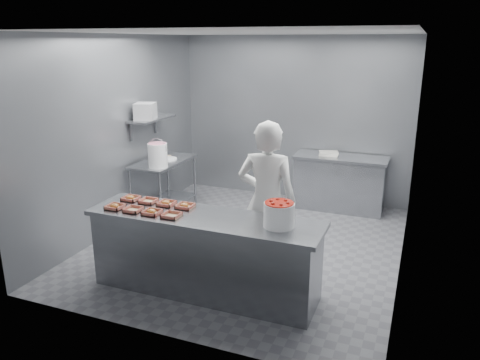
% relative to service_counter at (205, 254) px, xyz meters
% --- Properties ---
extents(floor, '(4.50, 4.50, 0.00)m').
position_rel_service_counter_xyz_m(floor, '(0.00, 1.35, -0.45)').
color(floor, '#4C4C51').
rests_on(floor, ground).
extents(ceiling, '(4.50, 4.50, 0.00)m').
position_rel_service_counter_xyz_m(ceiling, '(0.00, 1.35, 2.35)').
color(ceiling, white).
rests_on(ceiling, wall_back).
extents(wall_back, '(4.00, 0.04, 2.80)m').
position_rel_service_counter_xyz_m(wall_back, '(0.00, 3.60, 0.95)').
color(wall_back, slate).
rests_on(wall_back, ground).
extents(wall_left, '(0.04, 4.50, 2.80)m').
position_rel_service_counter_xyz_m(wall_left, '(-2.00, 1.35, 0.95)').
color(wall_left, slate).
rests_on(wall_left, ground).
extents(wall_right, '(0.04, 4.50, 2.80)m').
position_rel_service_counter_xyz_m(wall_right, '(2.00, 1.35, 0.95)').
color(wall_right, slate).
rests_on(wall_right, ground).
extents(service_counter, '(2.60, 0.70, 0.90)m').
position_rel_service_counter_xyz_m(service_counter, '(0.00, 0.00, 0.00)').
color(service_counter, slate).
rests_on(service_counter, ground).
extents(prep_table, '(0.60, 1.20, 0.90)m').
position_rel_service_counter_xyz_m(prep_table, '(-1.65, 1.95, 0.14)').
color(prep_table, slate).
rests_on(prep_table, ground).
extents(back_counter, '(1.50, 0.60, 0.90)m').
position_rel_service_counter_xyz_m(back_counter, '(0.90, 3.25, -0.00)').
color(back_counter, slate).
rests_on(back_counter, ground).
extents(wall_shelf, '(0.35, 0.90, 0.03)m').
position_rel_service_counter_xyz_m(wall_shelf, '(-1.82, 1.95, 1.10)').
color(wall_shelf, slate).
rests_on(wall_shelf, wall_left).
extents(tray_0, '(0.19, 0.18, 0.06)m').
position_rel_service_counter_xyz_m(tray_0, '(-1.03, -0.15, 0.47)').
color(tray_0, tan).
rests_on(tray_0, service_counter).
extents(tray_1, '(0.19, 0.18, 0.04)m').
position_rel_service_counter_xyz_m(tray_1, '(-0.79, -0.15, 0.47)').
color(tray_1, tan).
rests_on(tray_1, service_counter).
extents(tray_2, '(0.19, 0.18, 0.06)m').
position_rel_service_counter_xyz_m(tray_2, '(-0.55, -0.15, 0.47)').
color(tray_2, tan).
rests_on(tray_2, service_counter).
extents(tray_3, '(0.19, 0.18, 0.04)m').
position_rel_service_counter_xyz_m(tray_3, '(-0.31, -0.15, 0.47)').
color(tray_3, tan).
rests_on(tray_3, service_counter).
extents(tray_4, '(0.19, 0.18, 0.06)m').
position_rel_service_counter_xyz_m(tray_4, '(-1.03, 0.15, 0.47)').
color(tray_4, tan).
rests_on(tray_4, service_counter).
extents(tray_5, '(0.19, 0.18, 0.04)m').
position_rel_service_counter_xyz_m(tray_5, '(-0.79, 0.15, 0.47)').
color(tray_5, tan).
rests_on(tray_5, service_counter).
extents(tray_6, '(0.19, 0.18, 0.06)m').
position_rel_service_counter_xyz_m(tray_6, '(-0.55, 0.15, 0.47)').
color(tray_6, tan).
rests_on(tray_6, service_counter).
extents(tray_7, '(0.19, 0.18, 0.06)m').
position_rel_service_counter_xyz_m(tray_7, '(-0.31, 0.15, 0.47)').
color(tray_7, tan).
rests_on(tray_7, service_counter).
extents(worker, '(0.72, 0.51, 1.87)m').
position_rel_service_counter_xyz_m(worker, '(0.51, 0.60, 0.48)').
color(worker, silver).
rests_on(worker, ground).
extents(strawberry_tub, '(0.31, 0.31, 0.26)m').
position_rel_service_counter_xyz_m(strawberry_tub, '(0.84, 0.01, 0.59)').
color(strawberry_tub, white).
rests_on(strawberry_tub, service_counter).
extents(glaze_bucket, '(0.30, 0.28, 0.44)m').
position_rel_service_counter_xyz_m(glaze_bucket, '(-1.51, 1.57, 0.64)').
color(glaze_bucket, white).
rests_on(glaze_bucket, prep_table).
extents(bucket_lid, '(0.34, 0.34, 0.02)m').
position_rel_service_counter_xyz_m(bucket_lid, '(-1.61, 2.02, 0.46)').
color(bucket_lid, white).
rests_on(bucket_lid, prep_table).
extents(rag, '(0.16, 0.15, 0.02)m').
position_rel_service_counter_xyz_m(rag, '(-1.72, 2.17, 0.46)').
color(rag, '#CCB28C').
rests_on(rag, prep_table).
extents(appliance, '(0.37, 0.40, 0.24)m').
position_rel_service_counter_xyz_m(appliance, '(-1.82, 1.79, 1.23)').
color(appliance, gray).
rests_on(appliance, wall_shelf).
extents(paper_stack, '(0.33, 0.26, 0.06)m').
position_rel_service_counter_xyz_m(paper_stack, '(0.70, 3.25, 0.48)').
color(paper_stack, silver).
rests_on(paper_stack, back_counter).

